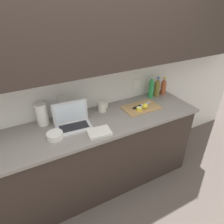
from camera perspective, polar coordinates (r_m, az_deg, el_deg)
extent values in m
plane|color=#564C47|center=(2.71, -3.97, -19.43)|extent=(12.00, 12.00, 0.00)
cube|color=white|center=(2.20, -8.93, 9.74)|extent=(5.20, 0.06, 2.60)
cube|color=white|center=(2.19, -13.91, 3.44)|extent=(0.09, 0.01, 0.12)
cube|color=white|center=(2.54, 6.89, 8.00)|extent=(0.09, 0.01, 0.12)
cube|color=#332823|center=(1.91, -8.05, 21.23)|extent=(4.42, 0.32, 0.70)
cube|color=#332823|center=(2.38, -4.38, -12.56)|extent=(2.28, 0.59, 0.89)
cube|color=gray|center=(2.10, -4.87, -3.34)|extent=(2.35, 0.63, 0.03)
cube|color=#9EA3A8|center=(2.07, -28.07, -10.26)|extent=(0.50, 0.41, 0.16)
cube|color=silver|center=(2.02, -10.80, -4.31)|extent=(0.36, 0.26, 0.02)
cube|color=black|center=(2.02, -10.83, -4.06)|extent=(0.29, 0.16, 0.00)
cube|color=silver|center=(2.05, -11.85, 0.10)|extent=(0.35, 0.04, 0.23)
cube|color=silver|center=(2.05, -11.81, 0.02)|extent=(0.31, 0.03, 0.19)
cube|color=tan|center=(2.36, 8.34, 1.30)|extent=(0.43, 0.27, 0.01)
cube|color=silver|center=(2.44, 9.46, 2.29)|extent=(0.18, 0.07, 0.00)
cylinder|color=black|center=(2.34, 7.08, 1.47)|extent=(0.11, 0.04, 0.02)
cylinder|color=yellow|center=(2.29, 7.79, 0.90)|extent=(0.07, 0.07, 0.03)
cylinder|color=#F4EAA3|center=(2.28, 7.83, 1.28)|extent=(0.06, 0.06, 0.00)
sphere|color=yellow|center=(2.33, 9.43, 1.68)|extent=(0.06, 0.06, 0.06)
cylinder|color=#2D934C|center=(2.59, 11.07, 6.25)|extent=(0.07, 0.07, 0.21)
cone|color=#2D934C|center=(2.53, 11.38, 9.07)|extent=(0.06, 0.06, 0.06)
cylinder|color=white|center=(2.52, 11.48, 9.93)|extent=(0.03, 0.03, 0.02)
cylinder|color=olive|center=(2.65, 12.70, 6.36)|extent=(0.07, 0.07, 0.19)
cone|color=olive|center=(2.60, 13.00, 8.76)|extent=(0.07, 0.07, 0.05)
cylinder|color=#3366B2|center=(2.59, 13.09, 9.49)|extent=(0.03, 0.03, 0.02)
cylinder|color=#A34C2D|center=(2.72, 14.46, 6.61)|extent=(0.07, 0.07, 0.17)
cone|color=#A34C2D|center=(2.68, 14.76, 8.75)|extent=(0.06, 0.06, 0.05)
cylinder|color=gold|center=(2.66, 14.85, 9.41)|extent=(0.03, 0.03, 0.02)
cylinder|color=silver|center=(2.25, -2.85, 1.49)|extent=(0.10, 0.10, 0.11)
cube|color=silver|center=(2.27, -1.53, 1.95)|extent=(0.02, 0.01, 0.06)
cylinder|color=white|center=(1.92, -16.00, -6.44)|extent=(0.15, 0.15, 0.06)
cylinder|color=white|center=(2.11, -19.39, -0.58)|extent=(0.11, 0.11, 0.23)
cube|color=silver|center=(1.92, -3.67, -5.73)|extent=(0.24, 0.18, 0.02)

